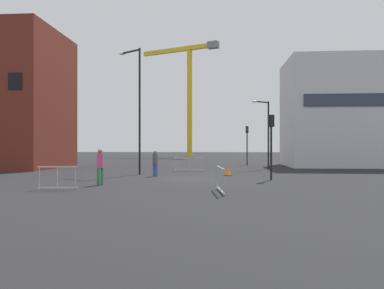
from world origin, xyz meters
The scene contains 14 objects.
ground centered at (0.00, 0.00, 0.00)m, with size 160.00×160.00×0.00m, color black.
brick_building centered at (-15.86, 9.14, 6.05)m, with size 7.24×8.63×12.09m.
office_block centered at (13.43, 13.54, 5.06)m, with size 10.13×7.21×10.11m.
construction_crane centered at (-3.28, 40.60, 12.90)m, with size 13.94×6.41×19.44m.
streetlamp_tall centered at (-3.79, 2.98, 5.07)m, with size 1.76×1.15×8.72m.
streetlamp_short centered at (5.91, 9.55, 3.53)m, with size 1.60×1.27×5.78m.
traffic_light_crosswalk centered at (4.87, -0.43, 2.56)m, with size 0.39×0.34×3.79m.
traffic_light_median centered at (4.74, 14.95, 2.65)m, with size 0.32×0.39×3.94m.
pedestrian_walking centered at (-2.28, 1.50, 0.97)m, with size 0.34×0.34×1.68m.
pedestrian_waiting centered at (-4.19, -3.70, 1.07)m, with size 0.34×0.34×1.83m.
safety_barrier_left_run centered at (1.87, -6.17, 0.56)m, with size 0.34×2.43×1.08m.
safety_barrier_rear centered at (-0.45, 6.39, 0.56)m, with size 2.34×0.15×1.08m.
safety_barrier_mid_span centered at (-5.47, -5.78, 0.56)m, with size 1.81×0.21×1.08m.
traffic_cone_striped centered at (2.40, 2.43, 0.30)m, with size 0.63×0.63×0.64m.
Camera 1 is at (1.73, -21.46, 2.03)m, focal length 33.49 mm.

